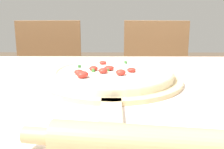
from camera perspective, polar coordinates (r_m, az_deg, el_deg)
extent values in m
cube|color=brown|center=(0.78, -4.39, -3.76)|extent=(1.44, 0.96, 0.03)
cube|color=silver|center=(0.77, -4.42, -2.52)|extent=(1.36, 0.88, 0.00)
cylinder|color=#D6B784|center=(0.80, 0.02, -1.14)|extent=(0.40, 0.40, 0.01)
cube|color=#D6B784|center=(0.56, -0.21, -8.17)|extent=(0.05, 0.17, 0.01)
cylinder|color=#D6B784|center=(0.48, -0.34, -12.02)|extent=(0.05, 0.05, 0.01)
cylinder|color=beige|center=(0.80, 0.02, -0.17)|extent=(0.35, 0.35, 0.02)
torus|color=beige|center=(0.80, 0.02, 0.39)|extent=(0.35, 0.35, 0.02)
cylinder|color=white|center=(0.80, 0.02, 0.49)|extent=(0.31, 0.31, 0.00)
ellipsoid|color=red|center=(0.78, -1.86, 0.80)|extent=(0.03, 0.03, 0.01)
ellipsoid|color=red|center=(0.81, -0.60, 1.34)|extent=(0.03, 0.03, 0.01)
ellipsoid|color=red|center=(0.79, 3.97, 0.95)|extent=(0.03, 0.03, 0.01)
ellipsoid|color=red|center=(0.73, -6.03, 0.02)|extent=(0.03, 0.03, 0.02)
ellipsoid|color=red|center=(0.76, 1.78, 0.54)|extent=(0.03, 0.03, 0.02)
ellipsoid|color=red|center=(0.90, -1.86, 2.44)|extent=(0.02, 0.02, 0.01)
ellipsoid|color=red|center=(0.77, -6.76, 0.50)|extent=(0.03, 0.03, 0.01)
ellipsoid|color=red|center=(0.81, -3.78, 1.27)|extent=(0.03, 0.03, 0.01)
cube|color=#387533|center=(0.91, 2.78, 2.49)|extent=(0.01, 0.01, 0.01)
cube|color=#387533|center=(0.79, -3.81, 0.80)|extent=(0.01, 0.01, 0.01)
cube|color=#387533|center=(0.80, -0.81, 0.89)|extent=(0.01, 0.00, 0.01)
cube|color=#387533|center=(0.85, -6.62, 1.66)|extent=(0.01, 0.01, 0.01)
cube|color=#387533|center=(0.75, -5.30, -0.04)|extent=(0.01, 0.01, 0.01)
cylinder|color=tan|center=(0.41, 9.86, -13.87)|extent=(0.32, 0.10, 0.05)
cylinder|color=tan|center=(0.44, -14.85, -11.92)|extent=(0.05, 0.03, 0.03)
cube|color=brown|center=(1.64, -12.98, -5.73)|extent=(0.43, 0.43, 0.02)
cube|color=brown|center=(1.75, -12.53, 3.44)|extent=(0.38, 0.07, 0.44)
cylinder|color=brown|center=(1.89, -16.76, -10.31)|extent=(0.04, 0.04, 0.41)
cylinder|color=brown|center=(1.85, -6.88, -10.38)|extent=(0.04, 0.04, 0.41)
cube|color=brown|center=(1.61, 8.86, -5.88)|extent=(0.43, 0.43, 0.02)
cube|color=brown|center=(1.72, 8.79, 3.45)|extent=(0.38, 0.07, 0.44)
cylinder|color=brown|center=(1.84, 3.22, -10.48)|extent=(0.04, 0.04, 0.41)
cylinder|color=brown|center=(1.86, 13.32, -10.59)|extent=(0.04, 0.04, 0.41)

